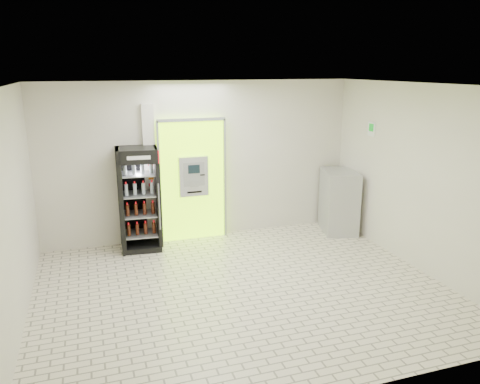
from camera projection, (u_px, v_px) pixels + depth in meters
name	position (u px, v px, depth m)	size (l,w,h in m)	color
ground	(243.00, 290.00, 7.02)	(6.00, 6.00, 0.00)	beige
room_shell	(243.00, 170.00, 6.54)	(6.00, 6.00, 6.00)	silver
atm_assembly	(192.00, 179.00, 8.87)	(1.30, 0.24, 2.33)	#A3FF08
pillar	(150.00, 175.00, 8.64)	(0.22, 0.11, 2.60)	silver
beverage_cooler	(139.00, 201.00, 8.42)	(0.75, 0.70, 1.87)	black
steel_cabinet	(339.00, 201.00, 9.41)	(0.86, 1.06, 1.24)	#AEB0B6
exit_sign	(372.00, 129.00, 8.65)	(0.02, 0.22, 0.26)	white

